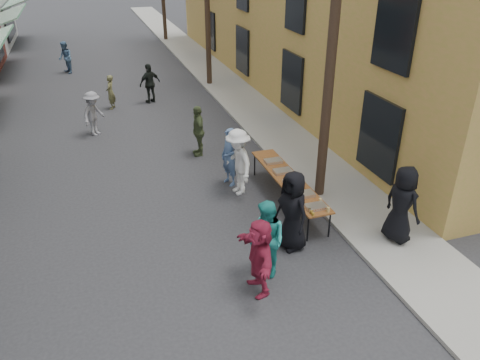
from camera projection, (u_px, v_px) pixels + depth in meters
ground at (198, 295)px, 9.69m from camera, size 120.00×120.00×0.00m
sidewalk at (223, 83)px, 23.70m from camera, size 2.20×60.00×0.10m
utility_pole_near at (333, 35)px, 11.35m from camera, size 0.26×0.26×9.00m
serving_table at (288, 180)px, 12.77m from camera, size 0.70×4.00×0.75m
catering_tray_sausage at (316, 207)px, 11.35m from camera, size 0.50×0.33×0.08m
catering_tray_foil_b at (304, 194)px, 11.90m from camera, size 0.50×0.33×0.08m
catering_tray_buns at (293, 182)px, 12.49m from camera, size 0.50×0.33×0.08m
catering_tray_foil_d at (283, 171)px, 13.07m from camera, size 0.50×0.33×0.08m
catering_tray_buns_end at (273, 161)px, 13.66m from camera, size 0.50×0.33×0.08m
condiment_jar_a at (313, 214)px, 11.04m from camera, size 0.07×0.07×0.08m
condiment_jar_b at (311, 212)px, 11.12m from camera, size 0.07×0.07×0.08m
condiment_jar_c at (309, 210)px, 11.20m from camera, size 0.07×0.07×0.08m
cup_stack at (328, 210)px, 11.19m from camera, size 0.08×0.08×0.12m
guest_front_a at (292, 211)px, 10.80m from camera, size 0.88×1.10×1.97m
guest_front_b at (230, 157)px, 13.71m from camera, size 0.61×0.74×1.75m
guest_front_c at (267, 240)px, 9.94m from camera, size 0.92×1.03×1.77m
guest_front_d at (238, 162)px, 13.17m from camera, size 0.89×1.34×1.94m
guest_front_e at (198, 131)px, 15.61m from camera, size 0.47×1.03×1.73m
guest_queue_back at (259, 257)px, 9.47m from camera, size 0.51×1.58×1.70m
server at (402, 204)px, 10.91m from camera, size 0.83×1.06×1.92m
passerby_left at (93, 114)px, 17.23m from camera, size 1.14×1.22×1.65m
passerby_mid at (150, 83)px, 20.64m from camera, size 1.10×0.79×1.74m
passerby_right at (111, 92)px, 19.94m from camera, size 0.51×0.62×1.45m
passerby_far at (65, 58)px, 25.17m from camera, size 0.88×0.99×1.69m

